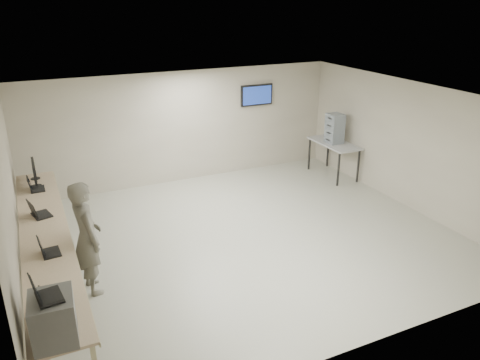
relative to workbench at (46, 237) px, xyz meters
name	(u,v)px	position (x,y,z in m)	size (l,w,h in m)	color
room	(245,169)	(3.62, 0.06, 0.58)	(8.01, 7.01, 2.81)	#ACAC9B
workbench	(46,237)	(0.00, 0.00, 0.00)	(0.76, 6.00, 0.90)	beige
equipment_box	(53,319)	(-0.06, -2.75, 0.35)	(0.47, 0.53, 0.55)	slate
laptop_on_box	(43,294)	(-0.12, -2.75, 0.70)	(0.33, 0.38, 0.27)	black
laptop_0	(54,307)	(-0.04, -2.24, 0.15)	(0.37, 0.43, 0.31)	black
laptop_1	(47,250)	(-0.02, -0.73, 0.14)	(0.31, 0.36, 0.27)	black
laptop_2	(38,212)	(-0.06, 0.72, 0.15)	(0.40, 0.44, 0.30)	black
laptop_3	(34,187)	(-0.06, 2.00, 0.15)	(0.30, 0.36, 0.28)	black
monitor_near	(35,174)	(-0.01, 2.20, 0.34)	(0.20, 0.45, 0.45)	black
monitor_far	(34,167)	(-0.01, 2.66, 0.33)	(0.19, 0.43, 0.42)	black
soldier	(87,238)	(0.58, -0.55, 0.12)	(0.69, 0.45, 1.89)	#575A51
side_table	(334,145)	(7.19, 2.09, 0.02)	(0.71, 1.53, 0.92)	#A9A9A9
storage_bins	(335,128)	(7.17, 2.09, 0.47)	(0.36, 0.40, 0.76)	#8B98A3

